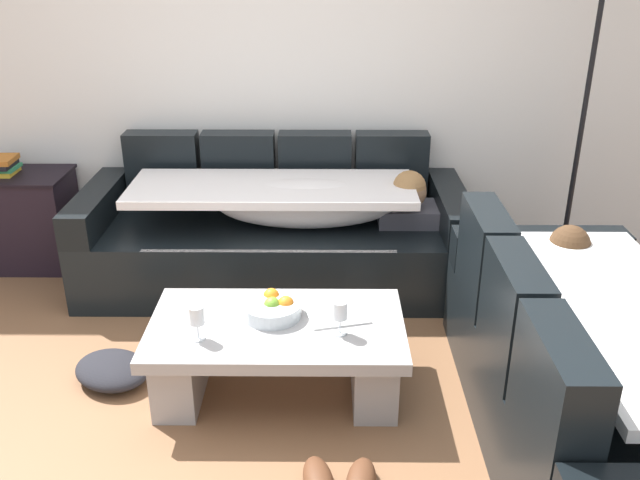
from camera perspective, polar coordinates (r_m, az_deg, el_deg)
The scene contains 13 objects.
ground_plane at distance 3.12m, azimuth -9.24°, elevation -17.13°, with size 14.00×14.00×0.00m, color brown.
back_wall at distance 4.54m, azimuth -6.05°, elevation 15.22°, with size 9.00×0.10×2.70m, color white.
couch_along_wall at distance 4.29m, azimuth -3.32°, elevation 0.60°, with size 2.37×0.92×0.88m.
couch_near_window at distance 3.15m, azimuth 21.60°, elevation -10.57°, with size 0.92×1.99×0.88m.
coffee_table at distance 3.29m, azimuth -3.60°, elevation -9.06°, with size 1.20×0.68×0.38m.
fruit_bowl at distance 3.26m, azimuth -3.96°, elevation -5.69°, with size 0.28×0.28×0.10m.
wine_glass_near_left at distance 3.08m, azimuth -10.29°, elevation -6.33°, with size 0.07×0.07×0.17m.
wine_glass_near_right at distance 3.07m, azimuth 1.70°, elevation -6.02°, with size 0.07×0.07×0.17m.
open_magazine at distance 3.27m, azimuth 1.48°, elevation -6.31°, with size 0.28×0.21×0.01m, color white.
side_cabinet at distance 4.93m, azimuth -23.93°, elevation 1.55°, with size 0.72×0.44×0.64m.
book_stack_on_cabinet at distance 4.83m, azimuth -24.98°, elevation 5.67°, with size 0.17×0.22×0.11m.
floor_lamp at distance 4.41m, azimuth 20.87°, elevation 10.46°, with size 0.33×0.31×1.95m.
crumpled_garment at distance 3.61m, azimuth -17.01°, elevation -10.37°, with size 0.40×0.32×0.12m, color #232328.
Camera 1 is at (0.50, -2.31, 2.03)m, focal length 38.21 mm.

